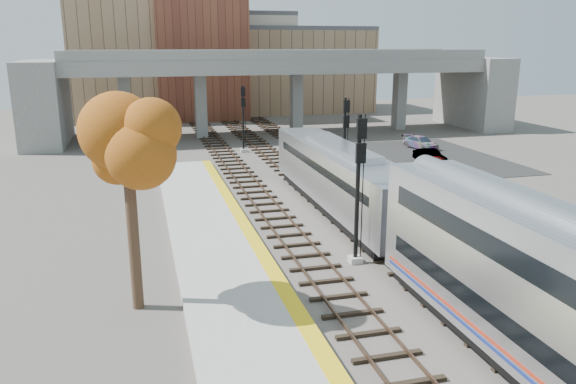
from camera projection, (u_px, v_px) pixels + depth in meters
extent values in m
plane|color=#47423D|center=(435.00, 313.00, 21.91)|extent=(160.00, 160.00, 0.00)
cube|color=#9E9E99|center=(253.00, 333.00, 20.07)|extent=(4.50, 60.00, 0.35)
cube|color=yellow|center=(304.00, 322.00, 20.49)|extent=(0.70, 60.00, 0.01)
cube|color=black|center=(279.00, 222.00, 32.78)|extent=(2.50, 95.00, 0.14)
cube|color=brown|center=(267.00, 221.00, 32.57)|extent=(0.07, 95.00, 0.14)
cube|color=brown|center=(290.00, 220.00, 32.93)|extent=(0.07, 95.00, 0.14)
cube|color=black|center=(346.00, 217.00, 33.82)|extent=(2.50, 95.00, 0.14)
cube|color=brown|center=(335.00, 216.00, 33.61)|extent=(0.07, 95.00, 0.14)
cube|color=brown|center=(357.00, 214.00, 33.97)|extent=(0.07, 95.00, 0.14)
cube|color=black|center=(407.00, 212.00, 34.81)|extent=(2.50, 95.00, 0.14)
cube|color=brown|center=(396.00, 211.00, 34.60)|extent=(0.07, 95.00, 0.14)
cube|color=brown|center=(417.00, 209.00, 34.96)|extent=(0.07, 95.00, 0.14)
cube|color=slate|center=(279.00, 66.00, 63.20)|extent=(46.00, 10.00, 1.50)
cube|color=slate|center=(291.00, 55.00, 58.39)|extent=(46.00, 0.20, 1.00)
cube|color=slate|center=(270.00, 54.00, 67.36)|extent=(46.00, 0.20, 1.00)
cube|color=slate|center=(126.00, 108.00, 60.07)|extent=(1.20, 1.60, 7.00)
cube|color=slate|center=(201.00, 106.00, 62.05)|extent=(1.20, 1.60, 7.00)
cube|color=slate|center=(296.00, 103.00, 64.78)|extent=(1.20, 1.60, 7.00)
cube|color=slate|center=(399.00, 100.00, 68.01)|extent=(1.20, 1.60, 7.00)
cube|color=slate|center=(45.00, 103.00, 57.89)|extent=(4.00, 12.00, 8.50)
cube|color=slate|center=(473.00, 92.00, 70.30)|extent=(4.00, 12.00, 8.50)
cube|color=#997759|center=(140.00, 60.00, 78.09)|extent=(18.00, 14.00, 16.00)
cube|color=beige|center=(234.00, 65.00, 86.49)|extent=(16.00, 16.00, 14.00)
cube|color=#4C4C4F|center=(233.00, 15.00, 84.62)|extent=(16.00, 16.00, 0.60)
cube|color=brown|center=(200.00, 45.00, 76.76)|extent=(12.00, 10.00, 20.00)
cube|color=#997759|center=(300.00, 71.00, 87.36)|extent=(20.00, 14.00, 12.00)
cube|color=#4C4C4F|center=(300.00, 29.00, 85.74)|extent=(20.00, 14.00, 0.60)
cube|color=black|center=(419.00, 158.00, 51.54)|extent=(14.00, 18.00, 0.04)
cube|color=#A8AAB2|center=(340.00, 175.00, 34.41)|extent=(3.00, 19.00, 3.20)
cube|color=black|center=(298.00, 141.00, 43.15)|extent=(2.20, 0.06, 1.10)
cube|color=black|center=(340.00, 166.00, 34.26)|extent=(3.02, 16.15, 0.50)
cube|color=black|center=(339.00, 204.00, 34.89)|extent=(2.70, 17.10, 0.50)
cube|color=#A8AAB2|center=(341.00, 146.00, 33.95)|extent=(1.60, 9.50, 0.40)
cube|color=#9E9E99|center=(355.00, 260.00, 26.91)|extent=(0.60, 0.60, 0.30)
cylinder|color=black|center=(357.00, 191.00, 26.04)|extent=(0.20, 0.20, 7.12)
cube|color=black|center=(362.00, 129.00, 25.05)|extent=(0.46, 0.18, 0.92)
cube|color=black|center=(361.00, 153.00, 25.33)|extent=(0.46, 0.18, 0.92)
cube|color=#9E9E99|center=(343.00, 189.00, 39.84)|extent=(0.60, 0.60, 0.30)
cylinder|color=black|center=(344.00, 146.00, 39.03)|extent=(0.19, 0.19, 6.62)
cube|color=black|center=(347.00, 106.00, 38.09)|extent=(0.43, 0.18, 0.85)
cube|color=black|center=(346.00, 122.00, 38.36)|extent=(0.43, 0.18, 0.85)
cube|color=#9E9E99|center=(244.00, 150.00, 54.30)|extent=(0.60, 0.60, 0.30)
cylinder|color=black|center=(243.00, 119.00, 53.52)|extent=(0.18, 0.18, 6.35)
cube|color=black|center=(243.00, 92.00, 52.61)|extent=(0.41, 0.18, 0.82)
cube|color=black|center=(243.00, 102.00, 52.87)|extent=(0.41, 0.18, 0.82)
cylinder|color=#382619|center=(133.00, 234.00, 21.59)|extent=(0.44, 0.44, 6.17)
ellipsoid|color=#A55B16|center=(126.00, 144.00, 20.69)|extent=(3.60, 3.60, 4.41)
imported|color=#99999E|center=(438.00, 164.00, 45.78)|extent=(1.60, 3.61, 1.21)
imported|color=#99999E|center=(430.00, 156.00, 48.89)|extent=(1.53, 3.83, 1.24)
imported|color=#99999E|center=(421.00, 142.00, 55.78)|extent=(2.71, 4.49, 1.22)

